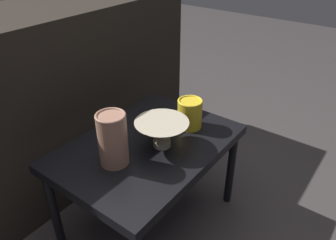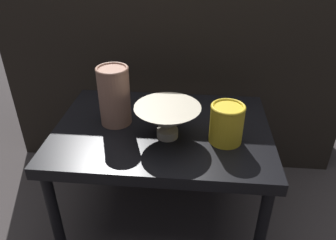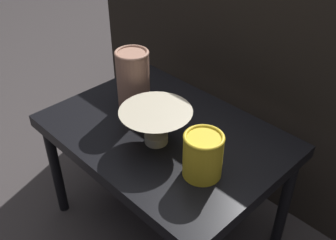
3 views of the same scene
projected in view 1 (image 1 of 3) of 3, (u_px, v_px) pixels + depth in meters
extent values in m
plane|color=#383333|center=(150.00, 219.00, 1.54)|extent=(8.00, 8.00, 0.00)
cube|color=black|center=(148.00, 147.00, 1.32)|extent=(0.73, 0.52, 0.04)
cylinder|color=black|center=(231.00, 169.00, 1.55)|extent=(0.04, 0.04, 0.40)
cylinder|color=black|center=(54.00, 210.00, 1.33)|extent=(0.04, 0.04, 0.40)
cylinder|color=black|center=(156.00, 137.00, 1.78)|extent=(0.04, 0.04, 0.40)
cube|color=black|center=(51.00, 99.00, 1.63)|extent=(1.53, 0.50, 0.88)
cylinder|color=#B2A88E|center=(162.00, 143.00, 1.29)|extent=(0.07, 0.07, 0.03)
cone|color=#B2A88E|center=(162.00, 131.00, 1.26)|extent=(0.21, 0.21, 0.08)
cylinder|color=#996B56|center=(113.00, 140.00, 1.16)|extent=(0.11, 0.11, 0.20)
torus|color=#996B56|center=(110.00, 116.00, 1.11)|extent=(0.11, 0.11, 0.01)
cylinder|color=gold|center=(190.00, 114.00, 1.39)|extent=(0.10, 0.10, 0.12)
torus|color=gold|center=(190.00, 101.00, 1.36)|extent=(0.11, 0.11, 0.01)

